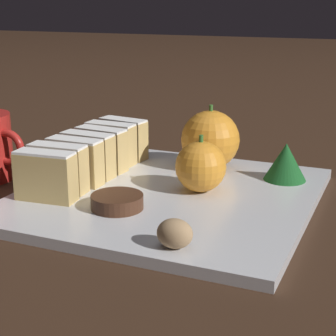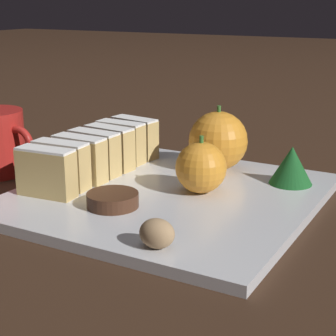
{
  "view_description": "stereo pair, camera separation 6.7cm",
  "coord_description": "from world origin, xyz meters",
  "px_view_note": "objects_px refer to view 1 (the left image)",
  "views": [
    {
      "loc": [
        0.25,
        -0.59,
        0.24
      ],
      "look_at": [
        0.0,
        0.0,
        0.04
      ],
      "focal_mm": 60.0,
      "sensor_mm": 36.0,
      "label": 1
    },
    {
      "loc": [
        0.31,
        -0.56,
        0.24
      ],
      "look_at": [
        0.0,
        0.0,
        0.04
      ],
      "focal_mm": 60.0,
      "sensor_mm": 36.0,
      "label": 2
    }
  ],
  "objects_px": {
    "walnut": "(175,233)",
    "chocolate_cookie": "(117,202)",
    "orange_far": "(201,167)",
    "orange_near": "(210,140)"
  },
  "relations": [
    {
      "from": "walnut",
      "to": "chocolate_cookie",
      "type": "xyz_separation_m",
      "value": [
        -0.1,
        0.07,
        -0.01
      ]
    },
    {
      "from": "orange_far",
      "to": "chocolate_cookie",
      "type": "relative_size",
      "value": 1.19
    },
    {
      "from": "orange_far",
      "to": "chocolate_cookie",
      "type": "xyz_separation_m",
      "value": [
        -0.06,
        -0.09,
        -0.02
      ]
    },
    {
      "from": "orange_near",
      "to": "walnut",
      "type": "xyz_separation_m",
      "value": [
        0.05,
        -0.26,
        -0.03
      ]
    },
    {
      "from": "walnut",
      "to": "orange_near",
      "type": "bearing_deg",
      "value": 101.97
    },
    {
      "from": "orange_near",
      "to": "chocolate_cookie",
      "type": "relative_size",
      "value": 1.5
    },
    {
      "from": "orange_near",
      "to": "orange_far",
      "type": "bearing_deg",
      "value": -77.52
    },
    {
      "from": "chocolate_cookie",
      "to": "walnut",
      "type": "bearing_deg",
      "value": -35.36
    },
    {
      "from": "orange_far",
      "to": "walnut",
      "type": "height_order",
      "value": "orange_far"
    },
    {
      "from": "orange_near",
      "to": "chocolate_cookie",
      "type": "distance_m",
      "value": 0.2
    }
  ]
}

